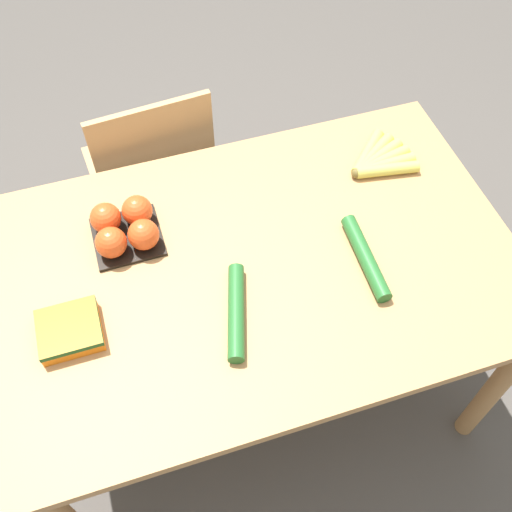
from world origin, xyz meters
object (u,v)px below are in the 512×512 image
(cucumber_near, at_px, (236,312))
(cucumber_far, at_px, (366,257))
(banana_bunch, at_px, (378,161))
(tomato_pack, at_px, (125,228))
(chair, at_px, (154,177))
(carrot_bag, at_px, (69,330))

(cucumber_near, bearing_deg, cucumber_far, 8.22)
(cucumber_far, bearing_deg, cucumber_near, -171.78)
(banana_bunch, xyz_separation_m, tomato_pack, (-0.76, -0.04, 0.03))
(chair, bearing_deg, carrot_bag, 61.37)
(tomato_pack, relative_size, cucumber_far, 0.69)
(chair, relative_size, cucumber_near, 3.36)
(carrot_bag, bearing_deg, tomato_pack, 53.58)
(chair, bearing_deg, cucumber_near, 90.80)
(chair, height_order, cucumber_far, chair)
(banana_bunch, bearing_deg, carrot_bag, -162.71)
(chair, height_order, tomato_pack, chair)
(banana_bunch, relative_size, cucumber_far, 0.76)
(carrot_bag, bearing_deg, cucumber_near, -10.30)
(cucumber_near, relative_size, cucumber_far, 1.00)
(cucumber_near, bearing_deg, carrot_bag, 169.70)
(banana_bunch, bearing_deg, cucumber_near, -146.29)
(carrot_bag, xyz_separation_m, cucumber_near, (0.40, -0.07, -0.00))
(tomato_pack, distance_m, cucumber_far, 0.64)
(tomato_pack, distance_m, cucumber_near, 0.39)
(chair, height_order, carrot_bag, chair)
(chair, relative_size, banana_bunch, 4.39)
(carrot_bag, distance_m, cucumber_far, 0.77)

